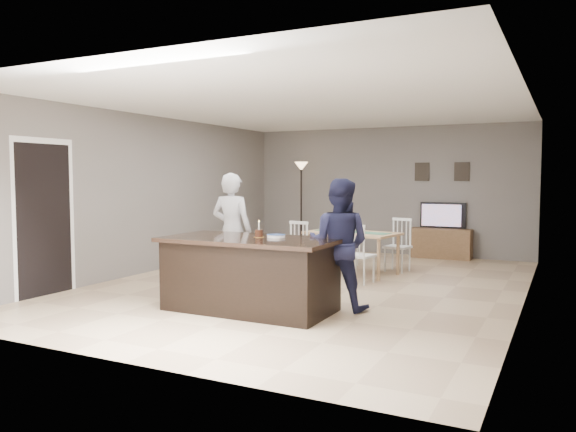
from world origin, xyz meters
The scene contains 14 objects.
floor centered at (0.00, 0.00, 0.00)m, with size 8.00×8.00×0.00m, color tan.
room_shell centered at (0.00, 0.00, 1.68)m, with size 8.00×8.00×8.00m.
kitchen_island centered at (0.00, -1.80, 0.45)m, with size 2.15×1.10×0.90m.
tv_console centered at (1.20, 3.77, 0.30)m, with size 1.20×0.40×0.60m, color brown.
television centered at (1.20, 3.84, 0.86)m, with size 0.91×0.12×0.53m, color black.
tv_screen_glow centered at (1.20, 3.76, 0.87)m, with size 0.78×0.78×0.00m, color #D25617.
picture_frames centered at (1.15, 3.98, 1.75)m, with size 1.10×0.02×0.38m.
doorway centered at (-2.99, -2.30, 1.26)m, with size 0.00×2.10×2.65m.
woman centered at (-0.95, -0.71, 0.85)m, with size 0.62×0.41×1.70m, color #B3B2B7.
man centered at (0.95, -1.25, 0.81)m, with size 0.79×0.62×1.62m, color #181935.
birthday_cake centered at (0.07, -1.70, 0.95)m, with size 0.13×0.13×0.21m.
plate_stack centered at (0.27, -1.62, 0.92)m, with size 0.23×0.23×0.04m.
dining_table centered at (0.22, 1.25, 0.59)m, with size 1.71×1.93×0.92m.
floor_lamp centered at (-1.78, 3.47, 1.53)m, with size 0.30×0.30×1.97m.
Camera 1 is at (3.46, -7.70, 1.64)m, focal length 35.00 mm.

